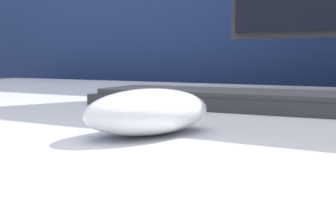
% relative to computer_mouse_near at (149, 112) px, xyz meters
% --- Properties ---
extents(partition_panel, '(5.00, 0.03, 1.32)m').
position_rel_computer_mouse_near_xyz_m(partition_panel, '(-0.06, 0.87, -0.12)').
color(partition_panel, navy).
rests_on(partition_panel, ground_plane).
extents(computer_mouse_near, '(0.12, 0.14, 0.04)m').
position_rel_computer_mouse_near_xyz_m(computer_mouse_near, '(0.00, 0.00, 0.00)').
color(computer_mouse_near, silver).
rests_on(computer_mouse_near, desk).
extents(keyboard, '(0.44, 0.14, 0.02)m').
position_rel_computer_mouse_near_xyz_m(keyboard, '(0.02, 0.23, -0.01)').
color(keyboard, '#28282D').
rests_on(keyboard, desk).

